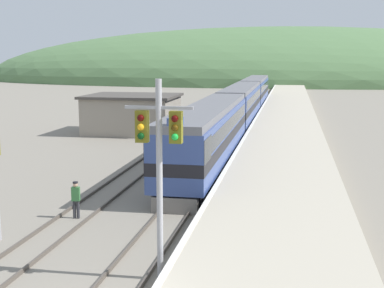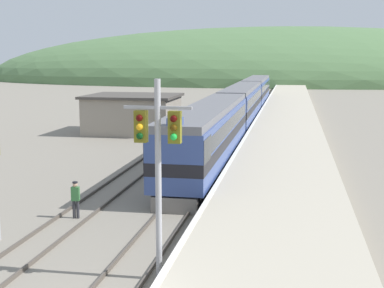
{
  "view_description": "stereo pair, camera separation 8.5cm",
  "coord_description": "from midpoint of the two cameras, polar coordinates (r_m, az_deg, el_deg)",
  "views": [
    {
      "loc": [
        5.23,
        -12.73,
        7.31
      ],
      "look_at": [
        -0.15,
        16.21,
        2.44
      ],
      "focal_mm": 50.0,
      "sensor_mm": 36.0,
      "label": 1
    },
    {
      "loc": [
        5.31,
        -12.71,
        7.31
      ],
      "look_at": [
        -0.15,
        16.21,
        2.44
      ],
      "focal_mm": 50.0,
      "sensor_mm": 36.0,
      "label": 2
    }
  ],
  "objects": [
    {
      "name": "signal_mast_main",
      "position": [
        17.01,
        -3.68,
        -0.82
      ],
      "size": [
        2.2,
        0.42,
        6.6
      ],
      "color": "#9E9EA3",
      "rests_on": "ground"
    },
    {
      "name": "distant_hills",
      "position": [
        160.55,
        8.7,
        6.69
      ],
      "size": [
        179.29,
        80.68,
        31.23
      ],
      "color": "#517547",
      "rests_on": "ground"
    },
    {
      "name": "carriage_third",
      "position": [
        79.4,
        6.74,
        5.68
      ],
      "size": [
        2.85,
        21.3,
        4.13
      ],
      "color": "black",
      "rests_on": "ground"
    },
    {
      "name": "track_siding",
      "position": [
        83.59,
        3.91,
        4.42
      ],
      "size": [
        1.52,
        180.0,
        0.16
      ],
      "color": "#4C443D",
      "rests_on": "ground"
    },
    {
      "name": "track_worker",
      "position": [
        24.86,
        -12.38,
        -5.6
      ],
      "size": [
        0.39,
        0.27,
        1.71
      ],
      "color": "#2D2D33",
      "rests_on": "ground"
    },
    {
      "name": "carriage_second",
      "position": [
        57.35,
        5.23,
        4.3
      ],
      "size": [
        2.85,
        21.3,
        4.13
      ],
      "color": "black",
      "rests_on": "ground"
    },
    {
      "name": "track_main",
      "position": [
        83.2,
        6.88,
        4.35
      ],
      "size": [
        1.52,
        180.0,
        0.16
      ],
      "color": "#4C443D",
      "rests_on": "ground"
    },
    {
      "name": "station_shed",
      "position": [
        51.33,
        -6.43,
        3.23
      ],
      "size": [
        8.55,
        7.23,
        3.65
      ],
      "color": "gray",
      "rests_on": "ground"
    },
    {
      "name": "express_train_lead_car",
      "position": [
        34.94,
        1.75,
        1.09
      ],
      "size": [
        2.86,
        21.9,
        4.49
      ],
      "color": "black",
      "rests_on": "ground"
    },
    {
      "name": "platform",
      "position": [
        63.09,
        10.01,
        3.03
      ],
      "size": [
        6.39,
        140.0,
        0.93
      ],
      "color": "#B2A893",
      "rests_on": "ground"
    }
  ]
}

